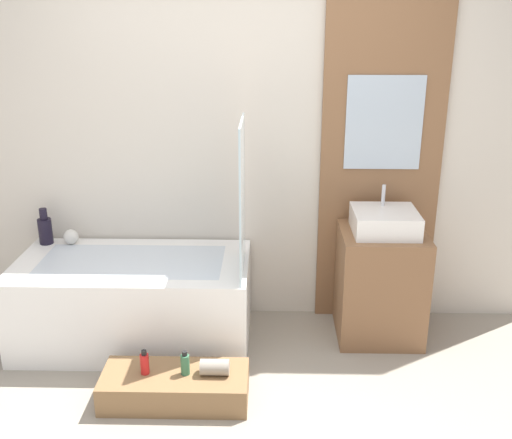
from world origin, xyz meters
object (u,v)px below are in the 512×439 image
sink (385,221)px  bottle_soap_primary (145,363)px  vase_tall_dark (45,229)px  bathtub (135,300)px  bottle_soap_secondary (185,364)px  wooden_step_bench (175,387)px  vase_round_light (71,237)px

sink → bottle_soap_primary: size_ratio=2.79×
sink → vase_tall_dark: size_ratio=1.62×
bathtub → bottle_soap_secondary: bathtub is taller
wooden_step_bench → sink: size_ratio=2.02×
bathtub → vase_tall_dark: (-0.65, 0.29, 0.38)m
vase_tall_dark → vase_round_light: vase_tall_dark is taller
vase_round_light → bottle_soap_secondary: bearing=-46.4°
vase_round_light → bottle_soap_secondary: (0.89, -0.93, -0.38)m
bathtub → bottle_soap_primary: 0.68m
sink → vase_round_light: 2.10m
sink → bottle_soap_secondary: size_ratio=2.83×
wooden_step_bench → bottle_soap_primary: bearing=180.0°
wooden_step_bench → sink: 1.63m
wooden_step_bench → sink: (1.25, 0.76, 0.72)m
wooden_step_bench → bottle_soap_primary: size_ratio=5.63×
wooden_step_bench → bathtub: bearing=118.8°
bathtub → vase_tall_dark: bearing=155.8°
vase_tall_dark → vase_round_light: bearing=-1.5°
vase_round_light → vase_tall_dark: bearing=178.5°
bathtub → bottle_soap_primary: bathtub is taller
sink → vase_tall_dark: bearing=175.4°
vase_tall_dark → bottle_soap_primary: vase_tall_dark is taller
bottle_soap_secondary → vase_round_light: bearing=133.6°
vase_tall_dark → bottle_soap_secondary: 1.48m
wooden_step_bench → vase_round_light: bearing=131.6°
wooden_step_bench → vase_round_light: 1.36m
sink → vase_round_light: size_ratio=4.00×
bottle_soap_secondary → vase_tall_dark: bearing=138.6°
bottle_soap_secondary → bathtub: bearing=122.7°
bottle_soap_primary → sink: bearing=28.2°
vase_round_light → bottle_soap_primary: (0.67, -0.93, -0.38)m
bathtub → wooden_step_bench: size_ratio=1.82×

